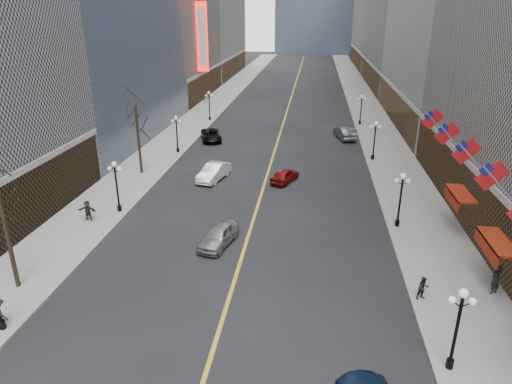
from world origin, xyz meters
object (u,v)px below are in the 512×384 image
(streetlamp_east_3, at_px, (361,106))
(streetlamp_east_2, at_px, (375,137))
(ped_ne_corner, at_px, (496,280))
(streetlamp_east_1, at_px, (401,194))
(streetlamp_west_2, at_px, (177,130))
(streetlamp_west_3, at_px, (209,103))
(streetlamp_east_0, at_px, (458,321))
(car_nb_far, at_px, (211,135))
(car_sb_mid, at_px, (285,175))
(streetlamp_west_1, at_px, (116,181))
(car_nb_near, at_px, (219,236))
(car_nb_mid, at_px, (214,172))
(car_sb_far, at_px, (345,133))

(streetlamp_east_3, bearing_deg, streetlamp_east_2, -90.00)
(streetlamp_east_2, distance_m, ped_ne_corner, 27.44)
(streetlamp_east_1, bearing_deg, streetlamp_west_2, 142.67)
(streetlamp_west_3, bearing_deg, streetlamp_east_3, 0.00)
(streetlamp_east_1, distance_m, streetlamp_east_2, 18.00)
(streetlamp_east_0, xyz_separation_m, car_nb_far, (-20.80, 40.33, -2.15))
(streetlamp_east_1, xyz_separation_m, car_sb_mid, (-9.80, 9.49, -2.19))
(streetlamp_west_1, height_order, car_nb_far, streetlamp_west_1)
(streetlamp_east_0, bearing_deg, car_nb_near, 140.84)
(streetlamp_east_0, bearing_deg, streetlamp_west_2, 124.77)
(streetlamp_west_1, relative_size, car_nb_mid, 0.89)
(streetlamp_east_1, bearing_deg, car_nb_far, 130.53)
(streetlamp_west_1, relative_size, streetlamp_west_2, 1.00)
(car_nb_near, relative_size, car_nb_far, 0.84)
(streetlamp_west_3, distance_m, car_sb_mid, 29.97)
(streetlamp_east_1, distance_m, car_sb_mid, 13.81)
(car_nb_mid, relative_size, car_sb_mid, 1.22)
(streetlamp_east_1, height_order, car_nb_far, streetlamp_east_1)
(streetlamp_west_2, bearing_deg, ped_ne_corner, -44.02)
(car_nb_near, xyz_separation_m, car_sb_far, (11.00, 32.30, 0.08))
(car_nb_near, height_order, ped_ne_corner, ped_ne_corner)
(car_nb_far, xyz_separation_m, car_sb_far, (18.00, 3.21, 0.10))
(car_nb_far, bearing_deg, streetlamp_west_2, -131.41)
(car_nb_mid, distance_m, car_nb_far, 15.51)
(car_sb_mid, relative_size, car_sb_far, 0.80)
(streetlamp_east_1, relative_size, streetlamp_west_3, 1.00)
(car_nb_near, distance_m, car_sb_far, 34.12)
(streetlamp_east_0, relative_size, ped_ne_corner, 2.33)
(car_nb_mid, height_order, car_nb_far, car_nb_mid)
(streetlamp_west_1, height_order, car_nb_mid, streetlamp_west_1)
(streetlamp_east_0, distance_m, streetlamp_west_2, 41.39)
(streetlamp_east_0, height_order, streetlamp_west_1, same)
(streetlamp_east_3, xyz_separation_m, car_sb_mid, (-9.80, -26.51, -2.19))
(car_nb_mid, bearing_deg, streetlamp_east_1, -14.58)
(streetlamp_west_3, relative_size, car_nb_near, 0.99)
(streetlamp_west_3, height_order, car_sb_mid, streetlamp_west_3)
(streetlamp_west_3, xyz_separation_m, ped_ne_corner, (27.97, -45.04, -1.78))
(streetlamp_west_3, xyz_separation_m, car_sb_far, (20.80, -8.46, -2.04))
(car_nb_mid, bearing_deg, car_nb_far, 117.25)
(car_nb_far, bearing_deg, streetlamp_east_1, -67.01)
(streetlamp_east_0, xyz_separation_m, car_sb_far, (-2.80, 43.54, -2.04))
(streetlamp_west_2, xyz_separation_m, streetlamp_west_3, (0.00, 18.00, 0.00))
(streetlamp_east_1, relative_size, ped_ne_corner, 2.33)
(streetlamp_east_1, xyz_separation_m, car_nb_far, (-20.80, 24.33, -2.15))
(streetlamp_west_1, height_order, ped_ne_corner, streetlamp_west_1)
(car_nb_far, height_order, car_sb_far, car_sb_far)
(streetlamp_west_3, bearing_deg, streetlamp_east_1, -56.75)
(car_sb_far, bearing_deg, streetlamp_east_1, 81.38)
(streetlamp_east_0, bearing_deg, streetlamp_west_1, 145.86)
(streetlamp_west_1, xyz_separation_m, car_sb_far, (20.80, 27.54, -2.04))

